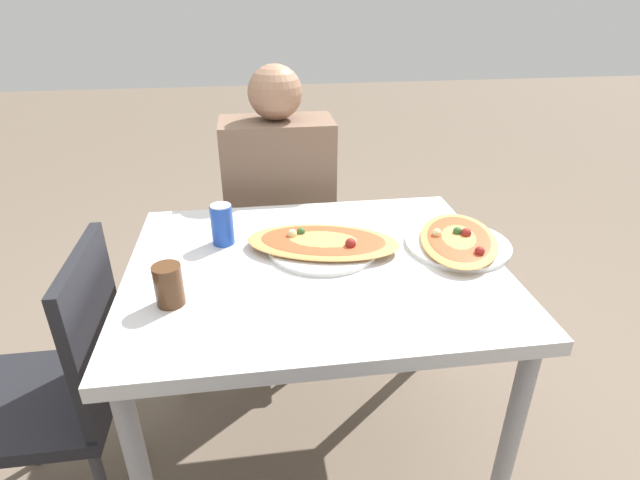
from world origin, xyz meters
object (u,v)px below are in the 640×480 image
object	(u,v)px
dining_table	(315,289)
drink_glass	(169,285)
person_seated	(279,196)
chair_side_left	(64,381)
pizza_second	(458,241)
soda_can	(222,224)
chair_far_seated	(280,232)
pizza_main	(323,243)

from	to	relation	value
dining_table	drink_glass	xyz separation A→B (m)	(-0.38, -0.15, 0.14)
dining_table	person_seated	bearing A→B (deg)	95.42
chair_side_left	pizza_second	distance (m)	1.19
soda_can	person_seated	bearing A→B (deg)	67.55
chair_far_seated	drink_glass	bearing A→B (deg)	70.59
chair_far_seated	pizza_second	bearing A→B (deg)	124.81
soda_can	chair_far_seated	bearing A→B (deg)	71.49
chair_far_seated	chair_side_left	size ratio (longest dim) A/B	1.00
dining_table	drink_glass	size ratio (longest dim) A/B	9.86
soda_can	dining_table	bearing A→B (deg)	-31.67
chair_far_seated	drink_glass	distance (m)	1.01
soda_can	pizza_main	bearing A→B (deg)	-15.30
dining_table	chair_side_left	world-z (taller)	chair_side_left
chair_side_left	pizza_main	world-z (taller)	chair_side_left
chair_side_left	drink_glass	bearing A→B (deg)	-100.86
drink_glass	soda_can	bearing A→B (deg)	68.88
pizza_main	drink_glass	world-z (taller)	drink_glass
person_seated	soda_can	world-z (taller)	person_seated
chair_far_seated	pizza_second	size ratio (longest dim) A/B	2.12
pizza_second	person_seated	bearing A→B (deg)	129.54
pizza_second	chair_far_seated	bearing A→B (deg)	124.81
chair_side_left	pizza_main	distance (m)	0.82
soda_can	chair_side_left	bearing A→B (deg)	-151.81
drink_glass	chair_side_left	bearing A→B (deg)	169.14
chair_far_seated	chair_side_left	bearing A→B (deg)	52.09
dining_table	person_seated	distance (m)	0.64
pizza_main	drink_glass	size ratio (longest dim) A/B	4.64
pizza_main	pizza_second	bearing A→B (deg)	-5.81
person_seated	drink_glass	bearing A→B (deg)	68.06
chair_side_left	soda_can	xyz separation A→B (m)	(0.45, 0.24, 0.33)
person_seated	drink_glass	xyz separation A→B (m)	(-0.32, -0.79, 0.11)
person_seated	soda_can	bearing A→B (deg)	67.55
dining_table	pizza_second	distance (m)	0.45
person_seated	chair_side_left	bearing A→B (deg)	48.00
dining_table	chair_far_seated	xyz separation A→B (m)	(-0.06, 0.75, -0.19)
chair_side_left	dining_table	bearing A→B (deg)	-83.39
dining_table	pizza_second	world-z (taller)	pizza_second
chair_side_left	pizza_main	bearing A→B (deg)	-77.71
chair_far_seated	pizza_second	distance (m)	0.92
drink_glass	pizza_second	size ratio (longest dim) A/B	0.25
dining_table	pizza_second	bearing A→B (deg)	5.10
chair_side_left	person_seated	bearing A→B (deg)	-42.00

